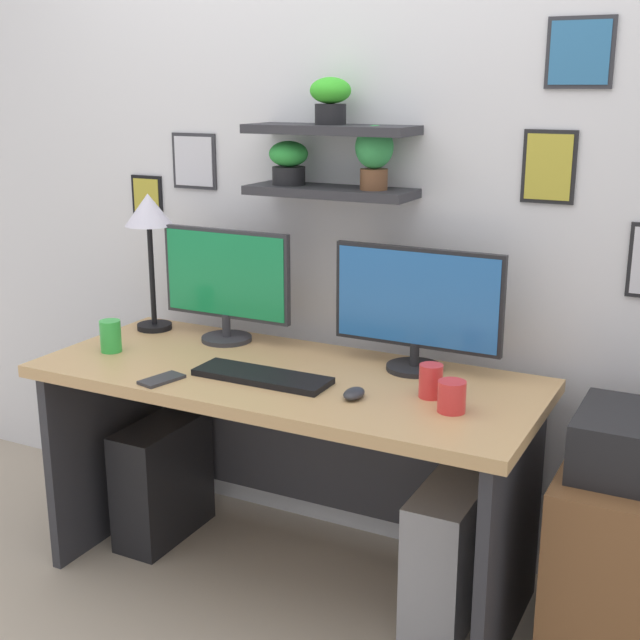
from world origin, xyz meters
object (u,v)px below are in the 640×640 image
Objects in this scene: drawer_cabinet at (634,571)px; cell_phone at (162,379)px; keyboard at (262,376)px; computer_tower_left at (163,480)px; desk at (294,427)px; pen_cup at (431,381)px; monitor_left at (226,282)px; water_cup at (111,336)px; computer_mouse at (354,393)px; monitor_right at (417,305)px; computer_tower_right at (449,554)px; desk_lamp at (149,222)px; coffee_mug at (452,396)px.

cell_phone is at bearing -167.01° from drawer_cabinet.
keyboard is 0.99× the size of computer_tower_left.
desk is 0.56m from pen_cup.
desk is 0.58m from monitor_left.
monitor_left is 0.44m from water_cup.
water_cup is at bearing 178.83° from keyboard.
water_cup is (-0.94, 0.03, 0.04)m from computer_mouse.
computer_tower_right is at bearing -41.57° from monitor_right.
keyboard is 0.82m from desk_lamp.
drawer_cabinet is (1.45, -0.14, -0.67)m from monitor_left.
monitor_left reaches higher than drawer_cabinet.
drawer_cabinet is 0.55m from computer_tower_right.
pen_cup is 0.91× the size of water_cup.
computer_mouse reaches higher than desk.
monitor_right is 1.19m from computer_tower_left.
keyboard is 0.73× the size of drawer_cabinet.
computer_mouse reaches higher than computer_tower_right.
coffee_mug is (0.88, 0.16, 0.04)m from cell_phone.
keyboard is 4.89× the size of coffee_mug.
computer_tower_left is (-0.56, 0.00, -0.32)m from desk.
desk_lamp is at bearing 169.56° from pen_cup.
water_cup is (-0.28, -0.30, -0.16)m from monitor_left.
drawer_cabinet is at bearing -5.62° from monitor_left.
desk_lamp is at bearing 128.59° from computer_tower_left.
desk is at bearing -178.98° from drawer_cabinet.
pen_cup is (1.17, -0.22, -0.36)m from desk_lamp.
drawer_cabinet is at bearing 3.24° from computer_tower_right.
coffee_mug is at bearing -53.31° from monitor_right.
water_cup is 1.81m from drawer_cabinet.
computer_mouse is 0.23m from pen_cup.
desk_lamp is 1.35m from coffee_mug.
desk_lamp is (-0.33, -0.00, 0.19)m from monitor_left.
keyboard is 0.31m from cell_phone.
cell_phone reaches higher than drawer_cabinet.
coffee_mug is at bearing -77.54° from computer_tower_right.
keyboard is 4.40× the size of pen_cup.
desk is 18.10× the size of coffee_mug.
desk_lamp is 5.09× the size of pen_cup.
monitor_right is 5.59× the size of pen_cup.
drawer_cabinet is at bearing 17.07° from coffee_mug.
keyboard is 0.77m from computer_tower_left.
computer_tower_left is at bearing 168.70° from computer_mouse.
desk_lamp reaches higher than water_cup.
monitor_left is 1.12× the size of computer_tower_right.
keyboard is (0.33, -0.31, -0.21)m from monitor_left.
desk_lamp is (-1.04, -0.00, 0.19)m from monitor_right.
pen_cup is at bearing 9.84° from keyboard.
monitor_right is 0.41m from coffee_mug.
computer_mouse is 1.00× the size of coffee_mug.
desk_lamp reaches higher than monitor_right.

